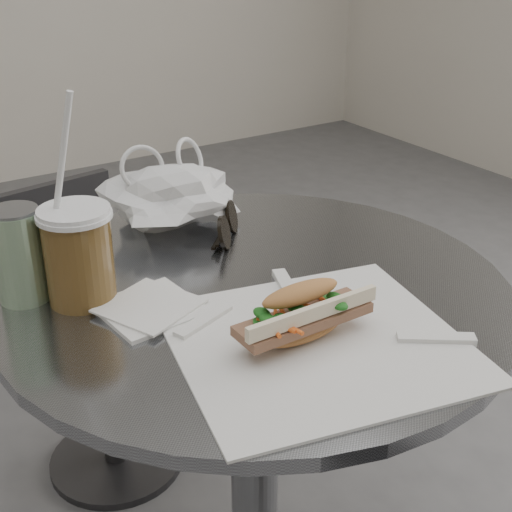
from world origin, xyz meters
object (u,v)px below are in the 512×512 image
drink_can (20,255)px  banh_mi (302,314)px  cafe_table (254,431)px  iced_coffee (78,254)px  chair_far (97,351)px  sunglasses (226,227)px

drink_can → banh_mi: bearing=-49.2°
cafe_table → banh_mi: bearing=-101.4°
banh_mi → iced_coffee: iced_coffee is taller
cafe_table → banh_mi: 0.36m
chair_far → sunglasses: bearing=93.7°
cafe_table → iced_coffee: iced_coffee is taller
sunglasses → cafe_table: bearing=-155.6°
banh_mi → drink_can: drink_can is taller
iced_coffee → sunglasses: (0.28, 0.07, -0.05)m
iced_coffee → drink_can: (-0.07, 0.05, -0.00)m
banh_mi → iced_coffee: bearing=126.9°
cafe_table → drink_can: 0.47m
chair_far → banh_mi: banh_mi is taller
sunglasses → drink_can: 0.35m
chair_far → drink_can: (-0.24, -0.46, 0.50)m
chair_far → iced_coffee: (-0.18, -0.50, 0.50)m
chair_far → drink_can: drink_can is taller
banh_mi → sunglasses: (0.08, 0.33, -0.02)m
cafe_table → chair_far: cafe_table is taller
iced_coffee → drink_can: bearing=144.3°
sunglasses → drink_can: drink_can is taller
cafe_table → banh_mi: (-0.03, -0.16, 0.31)m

